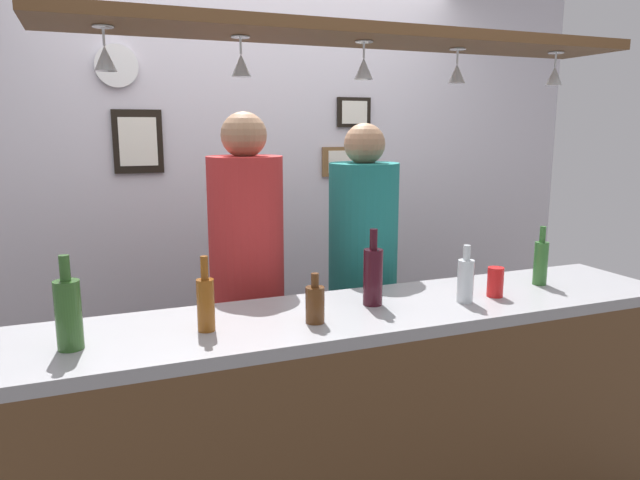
# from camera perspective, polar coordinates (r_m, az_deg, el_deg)

# --- Properties ---
(back_wall) EXTENTS (4.40, 0.06, 2.60)m
(back_wall) POSITION_cam_1_polar(r_m,az_deg,el_deg) (3.55, -5.99, 4.91)
(back_wall) COLOR silver
(back_wall) RESTS_ON ground_plane
(bar_counter) EXTENTS (2.70, 0.55, 0.98)m
(bar_counter) POSITION_cam_1_polar(r_m,az_deg,el_deg) (2.26, 5.84, -15.37)
(bar_counter) COLOR #99999E
(bar_counter) RESTS_ON ground_plane
(overhead_glass_rack) EXTENTS (2.20, 0.36, 0.04)m
(overhead_glass_rack) POSITION_cam_1_polar(r_m,az_deg,el_deg) (2.23, 4.01, 19.18)
(overhead_glass_rack) COLOR brown
(hanging_wineglass_far_left) EXTENTS (0.07, 0.07, 0.13)m
(hanging_wineglass_far_left) POSITION_cam_1_polar(r_m,az_deg,el_deg) (2.00, -20.12, 16.33)
(hanging_wineglass_far_left) COLOR silver
(hanging_wineglass_far_left) RESTS_ON overhead_glass_rack
(hanging_wineglass_left) EXTENTS (0.07, 0.07, 0.13)m
(hanging_wineglass_left) POSITION_cam_1_polar(r_m,az_deg,el_deg) (2.11, -7.65, 16.55)
(hanging_wineglass_left) COLOR silver
(hanging_wineglass_left) RESTS_ON overhead_glass_rack
(hanging_wineglass_center_left) EXTENTS (0.07, 0.07, 0.13)m
(hanging_wineglass_center_left) POSITION_cam_1_polar(r_m,az_deg,el_deg) (2.21, 4.25, 16.34)
(hanging_wineglass_center_left) COLOR silver
(hanging_wineglass_center_left) RESTS_ON overhead_glass_rack
(hanging_wineglass_center) EXTENTS (0.07, 0.07, 0.13)m
(hanging_wineglass_center) POSITION_cam_1_polar(r_m,az_deg,el_deg) (2.47, 13.12, 15.53)
(hanging_wineglass_center) COLOR silver
(hanging_wineglass_center) RESTS_ON overhead_glass_rack
(hanging_wineglass_center_right) EXTENTS (0.07, 0.07, 0.13)m
(hanging_wineglass_center_right) POSITION_cam_1_polar(r_m,az_deg,el_deg) (2.70, 21.77, 14.63)
(hanging_wineglass_center_right) COLOR silver
(hanging_wineglass_center_right) RESTS_ON overhead_glass_rack
(person_left_red_shirt) EXTENTS (0.34, 0.34, 1.73)m
(person_left_red_shirt) POSITION_cam_1_polar(r_m,az_deg,el_deg) (2.72, -7.09, -2.33)
(person_left_red_shirt) COLOR #2D334C
(person_left_red_shirt) RESTS_ON ground_plane
(person_middle_teal_shirt) EXTENTS (0.34, 0.34, 1.68)m
(person_middle_teal_shirt) POSITION_cam_1_polar(r_m,az_deg,el_deg) (2.92, 4.17, -1.97)
(person_middle_teal_shirt) COLOR #2D334C
(person_middle_teal_shirt) RESTS_ON ground_plane
(bottle_beer_amber_tall) EXTENTS (0.06, 0.06, 0.26)m
(bottle_beer_amber_tall) POSITION_cam_1_polar(r_m,az_deg,el_deg) (2.03, -11.02, -5.95)
(bottle_beer_amber_tall) COLOR brown
(bottle_beer_amber_tall) RESTS_ON bar_counter
(bottle_soda_clear) EXTENTS (0.06, 0.06, 0.23)m
(bottle_soda_clear) POSITION_cam_1_polar(r_m,az_deg,el_deg) (2.39, 13.92, -3.72)
(bottle_soda_clear) COLOR silver
(bottle_soda_clear) RESTS_ON bar_counter
(bottle_beer_brown_stubby) EXTENTS (0.07, 0.07, 0.18)m
(bottle_beer_brown_stubby) POSITION_cam_1_polar(r_m,az_deg,el_deg) (2.09, -0.49, -6.16)
(bottle_beer_brown_stubby) COLOR #512D14
(bottle_beer_brown_stubby) RESTS_ON bar_counter
(bottle_beer_green_import) EXTENTS (0.06, 0.06, 0.26)m
(bottle_beer_green_import) POSITION_cam_1_polar(r_m,az_deg,el_deg) (2.75, 20.60, -1.96)
(bottle_beer_green_import) COLOR #336B2D
(bottle_beer_green_import) RESTS_ON bar_counter
(bottle_champagne_green) EXTENTS (0.08, 0.08, 0.30)m
(bottle_champagne_green) POSITION_cam_1_polar(r_m,az_deg,el_deg) (1.99, -23.20, -6.48)
(bottle_champagne_green) COLOR #2D5623
(bottle_champagne_green) RESTS_ON bar_counter
(bottle_wine_dark_red) EXTENTS (0.08, 0.08, 0.30)m
(bottle_wine_dark_red) POSITION_cam_1_polar(r_m,az_deg,el_deg) (2.29, 5.16, -3.42)
(bottle_wine_dark_red) COLOR #380F19
(bottle_wine_dark_red) RESTS_ON bar_counter
(drink_can) EXTENTS (0.07, 0.07, 0.12)m
(drink_can) POSITION_cam_1_polar(r_m,az_deg,el_deg) (2.51, 16.63, -3.92)
(drink_can) COLOR red
(drink_can) RESTS_ON bar_counter
(picture_frame_upper_small) EXTENTS (0.22, 0.02, 0.18)m
(picture_frame_upper_small) POSITION_cam_1_polar(r_m,az_deg,el_deg) (3.70, 3.31, 12.24)
(picture_frame_upper_small) COLOR black
(picture_frame_upper_small) RESTS_ON back_wall
(picture_frame_lower_pair) EXTENTS (0.30, 0.02, 0.18)m
(picture_frame_lower_pair) POSITION_cam_1_polar(r_m,az_deg,el_deg) (3.68, 2.43, 7.60)
(picture_frame_lower_pair) COLOR brown
(picture_frame_lower_pair) RESTS_ON back_wall
(picture_frame_caricature) EXTENTS (0.26, 0.02, 0.34)m
(picture_frame_caricature) POSITION_cam_1_polar(r_m,az_deg,el_deg) (3.36, -17.22, 9.09)
(picture_frame_caricature) COLOR black
(picture_frame_caricature) RESTS_ON back_wall
(wall_clock) EXTENTS (0.22, 0.03, 0.22)m
(wall_clock) POSITION_cam_1_polar(r_m,az_deg,el_deg) (3.37, -19.12, 15.66)
(wall_clock) COLOR white
(wall_clock) RESTS_ON back_wall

